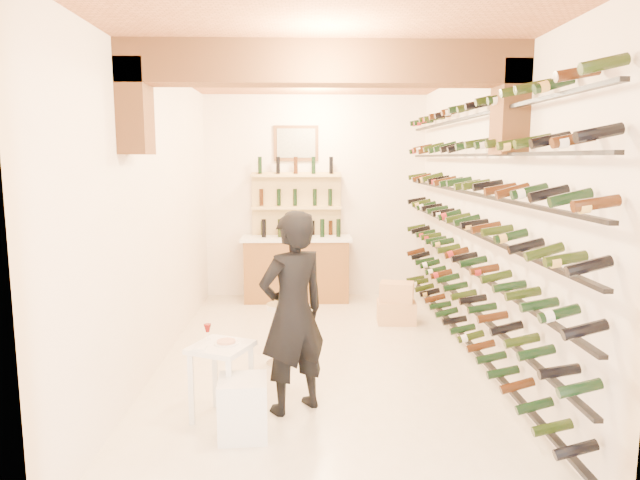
# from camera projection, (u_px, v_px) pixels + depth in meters

# --- Properties ---
(ground) EXTENTS (6.00, 6.00, 0.00)m
(ground) POSITION_uv_depth(u_px,v_px,m) (321.00, 359.00, 6.24)
(ground) COLOR silver
(ground) RESTS_ON ground
(room_shell) EXTENTS (3.52, 6.02, 3.21)m
(room_shell) POSITION_uv_depth(u_px,v_px,m) (322.00, 155.00, 5.66)
(room_shell) COLOR white
(room_shell) RESTS_ON ground
(wine_rack) EXTENTS (0.32, 5.70, 2.56)m
(wine_rack) POSITION_uv_depth(u_px,v_px,m) (462.00, 221.00, 6.06)
(wine_rack) COLOR black
(wine_rack) RESTS_ON ground
(back_counter) EXTENTS (1.70, 0.62, 1.29)m
(back_counter) POSITION_uv_depth(u_px,v_px,m) (297.00, 267.00, 8.78)
(back_counter) COLOR brown
(back_counter) RESTS_ON ground
(back_shelving) EXTENTS (1.40, 0.31, 2.73)m
(back_shelving) POSITION_uv_depth(u_px,v_px,m) (297.00, 225.00, 8.92)
(back_shelving) COLOR #D3B877
(back_shelving) RESTS_ON ground
(tasting_table) EXTENTS (0.60, 0.60, 0.80)m
(tasting_table) POSITION_uv_depth(u_px,v_px,m) (221.00, 358.00, 4.75)
(tasting_table) COLOR white
(tasting_table) RESTS_ON ground
(white_stool) EXTENTS (0.41, 0.41, 0.48)m
(white_stool) POSITION_uv_depth(u_px,v_px,m) (243.00, 408.00, 4.49)
(white_stool) COLOR white
(white_stool) RESTS_ON ground
(person) EXTENTS (0.78, 0.71, 1.78)m
(person) POSITION_uv_depth(u_px,v_px,m) (293.00, 313.00, 4.87)
(person) COLOR black
(person) RESTS_ON ground
(chrome_barstool) EXTENTS (0.35, 0.35, 0.68)m
(chrome_barstool) POSITION_uv_depth(u_px,v_px,m) (282.00, 330.00, 6.03)
(chrome_barstool) COLOR silver
(chrome_barstool) RESTS_ON ground
(crate_lower) EXTENTS (0.53, 0.39, 0.30)m
(crate_lower) POSITION_uv_depth(u_px,v_px,m) (396.00, 312.00, 7.60)
(crate_lower) COLOR #DCAB79
(crate_lower) RESTS_ON ground
(crate_upper) EXTENTS (0.50, 0.40, 0.26)m
(crate_upper) POSITION_uv_depth(u_px,v_px,m) (397.00, 292.00, 7.56)
(crate_upper) COLOR #DCAB79
(crate_upper) RESTS_ON crate_lower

